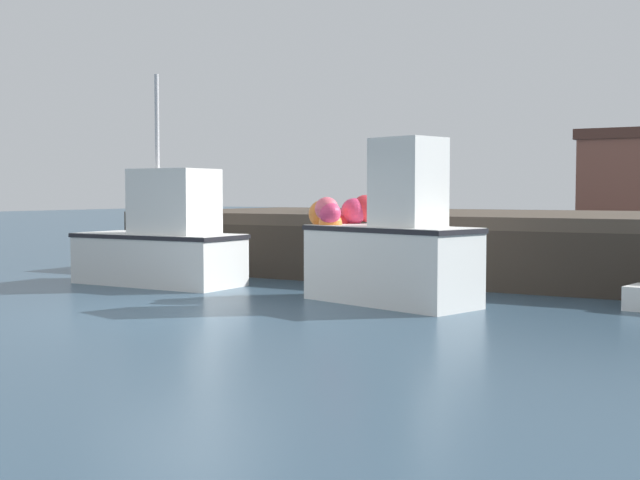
# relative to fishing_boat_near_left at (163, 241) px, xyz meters

# --- Properties ---
(ground) EXTENTS (120.00, 160.00, 0.10)m
(ground) POSITION_rel_fishing_boat_near_left_xyz_m (2.97, -2.95, -0.93)
(ground) COLOR #334C60
(pier) EXTENTS (14.64, 6.97, 1.40)m
(pier) POSITION_rel_fishing_boat_near_left_xyz_m (4.35, 5.06, 0.28)
(pier) COLOR #473D33
(pier) RESTS_ON ground
(fishing_boat_near_left) EXTENTS (3.51, 1.50, 4.21)m
(fishing_boat_near_left) POSITION_rel_fishing_boat_near_left_xyz_m (0.00, 0.00, 0.00)
(fishing_boat_near_left) COLOR silver
(fishing_boat_near_left) RESTS_ON ground
(fishing_boat_near_right) EXTENTS (3.30, 2.16, 2.74)m
(fishing_boat_near_right) POSITION_rel_fishing_boat_near_left_xyz_m (5.13, -0.29, 0.12)
(fishing_boat_near_right) COLOR silver
(fishing_boat_near_right) RESTS_ON ground
(dockworker) EXTENTS (0.34, 0.34, 1.70)m
(dockworker) POSITION_rel_fishing_boat_near_left_xyz_m (2.84, 5.44, 1.37)
(dockworker) COLOR #2D3342
(dockworker) RESTS_ON pier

